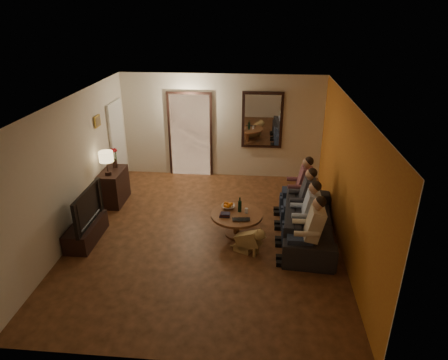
# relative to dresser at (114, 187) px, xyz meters

# --- Properties ---
(floor) EXTENTS (5.00, 6.00, 0.01)m
(floor) POSITION_rel_dresser_xyz_m (2.25, -1.22, -0.38)
(floor) COLOR #3C2410
(floor) RESTS_ON ground
(ceiling) EXTENTS (5.00, 6.00, 0.01)m
(ceiling) POSITION_rel_dresser_xyz_m (2.25, -1.22, 2.22)
(ceiling) COLOR white
(ceiling) RESTS_ON back_wall
(back_wall) EXTENTS (5.00, 0.02, 2.60)m
(back_wall) POSITION_rel_dresser_xyz_m (2.25, 1.78, 0.92)
(back_wall) COLOR beige
(back_wall) RESTS_ON floor
(front_wall) EXTENTS (5.00, 0.02, 2.60)m
(front_wall) POSITION_rel_dresser_xyz_m (2.25, -4.22, 0.92)
(front_wall) COLOR beige
(front_wall) RESTS_ON floor
(left_wall) EXTENTS (0.02, 6.00, 2.60)m
(left_wall) POSITION_rel_dresser_xyz_m (-0.25, -1.22, 0.92)
(left_wall) COLOR beige
(left_wall) RESTS_ON floor
(right_wall) EXTENTS (0.02, 6.00, 2.60)m
(right_wall) POSITION_rel_dresser_xyz_m (4.75, -1.22, 0.92)
(right_wall) COLOR beige
(right_wall) RESTS_ON floor
(orange_accent) EXTENTS (0.01, 6.00, 2.60)m
(orange_accent) POSITION_rel_dresser_xyz_m (4.74, -1.22, 0.92)
(orange_accent) COLOR #C15B21
(orange_accent) RESTS_ON right_wall
(kitchen_doorway) EXTENTS (1.00, 0.06, 2.10)m
(kitchen_doorway) POSITION_rel_dresser_xyz_m (1.45, 1.76, 0.67)
(kitchen_doorway) COLOR #FFE0A5
(kitchen_doorway) RESTS_ON floor
(door_trim) EXTENTS (1.12, 0.04, 2.22)m
(door_trim) POSITION_rel_dresser_xyz_m (1.45, 1.75, 0.67)
(door_trim) COLOR black
(door_trim) RESTS_ON floor
(fridge_glimpse) EXTENTS (0.45, 0.03, 1.70)m
(fridge_glimpse) POSITION_rel_dresser_xyz_m (1.70, 1.77, 0.52)
(fridge_glimpse) COLOR silver
(fridge_glimpse) RESTS_ON floor
(mirror_frame) EXTENTS (1.00, 0.05, 1.40)m
(mirror_frame) POSITION_rel_dresser_xyz_m (3.25, 1.74, 1.12)
(mirror_frame) COLOR black
(mirror_frame) RESTS_ON back_wall
(mirror_glass) EXTENTS (0.86, 0.02, 1.26)m
(mirror_glass) POSITION_rel_dresser_xyz_m (3.25, 1.71, 1.12)
(mirror_glass) COLOR white
(mirror_glass) RESTS_ON back_wall
(white_door) EXTENTS (0.06, 0.85, 2.04)m
(white_door) POSITION_rel_dresser_xyz_m (-0.21, 1.08, 0.64)
(white_door) COLOR white
(white_door) RESTS_ON floor
(framed_art) EXTENTS (0.03, 0.28, 0.24)m
(framed_art) POSITION_rel_dresser_xyz_m (-0.22, 0.08, 1.47)
(framed_art) COLOR #B28C33
(framed_art) RESTS_ON left_wall
(art_canvas) EXTENTS (0.01, 0.22, 0.18)m
(art_canvas) POSITION_rel_dresser_xyz_m (-0.21, 0.08, 1.47)
(art_canvas) COLOR brown
(art_canvas) RESTS_ON left_wall
(dresser) EXTENTS (0.45, 0.85, 0.76)m
(dresser) POSITION_rel_dresser_xyz_m (0.00, 0.00, 0.00)
(dresser) COLOR black
(dresser) RESTS_ON floor
(table_lamp) EXTENTS (0.30, 0.30, 0.54)m
(table_lamp) POSITION_rel_dresser_xyz_m (0.00, -0.22, 0.65)
(table_lamp) COLOR beige
(table_lamp) RESTS_ON dresser
(flower_vase) EXTENTS (0.14, 0.14, 0.44)m
(flower_vase) POSITION_rel_dresser_xyz_m (0.00, 0.22, 0.60)
(flower_vase) COLOR #B2131C
(flower_vase) RESTS_ON dresser
(tv_stand) EXTENTS (0.45, 1.11, 0.37)m
(tv_stand) POSITION_rel_dresser_xyz_m (0.00, -1.60, -0.19)
(tv_stand) COLOR black
(tv_stand) RESTS_ON floor
(tv) EXTENTS (1.18, 0.15, 0.68)m
(tv) POSITION_rel_dresser_xyz_m (0.00, -1.60, 0.33)
(tv) COLOR black
(tv) RESTS_ON tv_stand
(sofa) EXTENTS (2.39, 1.11, 0.68)m
(sofa) POSITION_rel_dresser_xyz_m (4.18, -1.09, -0.04)
(sofa) COLOR black
(sofa) RESTS_ON floor
(person_a) EXTENTS (0.60, 0.40, 1.20)m
(person_a) POSITION_rel_dresser_xyz_m (4.08, -1.99, 0.22)
(person_a) COLOR tan
(person_a) RESTS_ON sofa
(person_b) EXTENTS (0.60, 0.40, 1.20)m
(person_b) POSITION_rel_dresser_xyz_m (4.08, -1.39, 0.22)
(person_b) COLOR tan
(person_b) RESTS_ON sofa
(person_c) EXTENTS (0.60, 0.40, 1.20)m
(person_c) POSITION_rel_dresser_xyz_m (4.08, -0.79, 0.22)
(person_c) COLOR tan
(person_c) RESTS_ON sofa
(person_d) EXTENTS (0.60, 0.40, 1.20)m
(person_d) POSITION_rel_dresser_xyz_m (4.08, -0.19, 0.22)
(person_d) COLOR tan
(person_d) RESTS_ON sofa
(dog) EXTENTS (0.61, 0.45, 0.56)m
(dog) POSITION_rel_dresser_xyz_m (3.06, -1.74, -0.10)
(dog) COLOR #AA874E
(dog) RESTS_ON floor
(coffee_table) EXTENTS (1.19, 1.19, 0.45)m
(coffee_table) POSITION_rel_dresser_xyz_m (2.81, -1.13, -0.15)
(coffee_table) COLOR brown
(coffee_table) RESTS_ON floor
(bowl) EXTENTS (0.26, 0.26, 0.06)m
(bowl) POSITION_rel_dresser_xyz_m (2.63, -0.91, 0.10)
(bowl) COLOR white
(bowl) RESTS_ON coffee_table
(oranges) EXTENTS (0.20, 0.20, 0.08)m
(oranges) POSITION_rel_dresser_xyz_m (2.63, -0.91, 0.17)
(oranges) COLOR orange
(oranges) RESTS_ON bowl
(wine_bottle) EXTENTS (0.07, 0.07, 0.31)m
(wine_bottle) POSITION_rel_dresser_xyz_m (2.86, -1.03, 0.23)
(wine_bottle) COLOR black
(wine_bottle) RESTS_ON coffee_table
(wine_glass) EXTENTS (0.06, 0.06, 0.10)m
(wine_glass) POSITION_rel_dresser_xyz_m (2.99, -1.08, 0.12)
(wine_glass) COLOR silver
(wine_glass) RESTS_ON coffee_table
(book_stack) EXTENTS (0.20, 0.15, 0.07)m
(book_stack) POSITION_rel_dresser_xyz_m (2.59, -1.23, 0.11)
(book_stack) COLOR black
(book_stack) RESTS_ON coffee_table
(laptop) EXTENTS (0.35, 0.25, 0.03)m
(laptop) POSITION_rel_dresser_xyz_m (2.91, -1.41, 0.08)
(laptop) COLOR black
(laptop) RESTS_ON coffee_table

